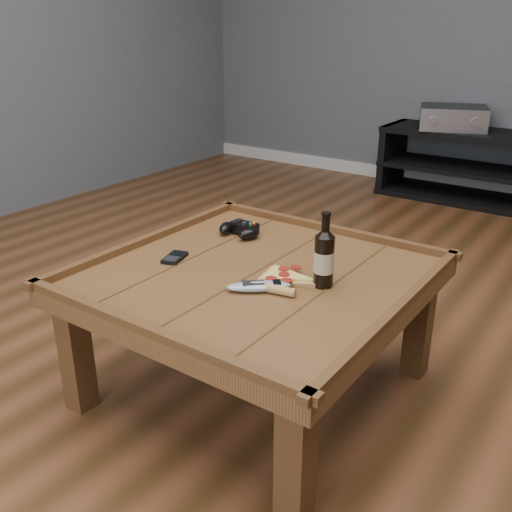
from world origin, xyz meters
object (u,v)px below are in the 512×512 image
Objects in this scene: smartphone at (175,257)px; av_receiver at (453,117)px; pizza_slice at (282,279)px; media_console at (482,168)px; coffee_table at (256,289)px; beer_bottle at (324,257)px; game_controller at (240,229)px; remote_control at (259,286)px.

av_receiver reaches higher than smartphone.
av_receiver is (-0.36, 2.76, 0.12)m from pizza_slice.
pizza_slice is at bearing -87.70° from media_console.
av_receiver reaches higher than coffee_table.
av_receiver is (-0.25, -0.01, 0.33)m from media_console.
beer_bottle is 0.54m from smartphone.
coffee_table is at bearing -3.18° from smartphone.
media_console reaches higher than pizza_slice.
media_console is 4.72× the size of pizza_slice.
smartphone is (-0.29, -2.82, 0.21)m from media_console.
smartphone is (-0.29, -0.07, 0.07)m from coffee_table.
beer_bottle reaches higher than av_receiver.
pizza_slice is (0.36, -0.26, -0.01)m from game_controller.
media_console reaches higher than coffee_table.
pizza_slice is at bearing -8.70° from smartphone.
coffee_table is 0.36m from game_controller.
pizza_slice is 0.40m from smartphone.
media_console is at bearing 84.88° from game_controller.
beer_bottle is 0.44× the size of av_receiver.
av_receiver is at bearing 95.12° from coffee_table.
game_controller is (-0.25, 0.25, 0.08)m from coffee_table.
remote_control is 2.87m from av_receiver.
smartphone is 0.62× the size of remote_control.
game_controller is (-0.25, -2.50, 0.23)m from media_console.
media_console is 2.57× the size of av_receiver.
smartphone is 2.82m from av_receiver.
coffee_table is 5.46× the size of remote_control.
media_console is 2.86m from remote_control.
media_console is 5.90× the size of beer_bottle.
av_receiver is at bearing 86.35° from pizza_slice.
coffee_table is 0.28m from beer_bottle.
pizza_slice reaches higher than coffee_table.
smartphone is (-0.04, -0.32, -0.02)m from game_controller.
game_controller is 0.35× the size of av_receiver.
coffee_table is at bearing 162.57° from pizza_slice.
beer_bottle reaches higher than remote_control.
av_receiver reaches higher than remote_control.
game_controller reaches higher than media_console.
beer_bottle is 2.04× the size of smartphone.
pizza_slice is at bearing -102.95° from av_receiver.
remote_control is at bearing -45.86° from game_controller.
pizza_slice is 2.78m from av_receiver.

